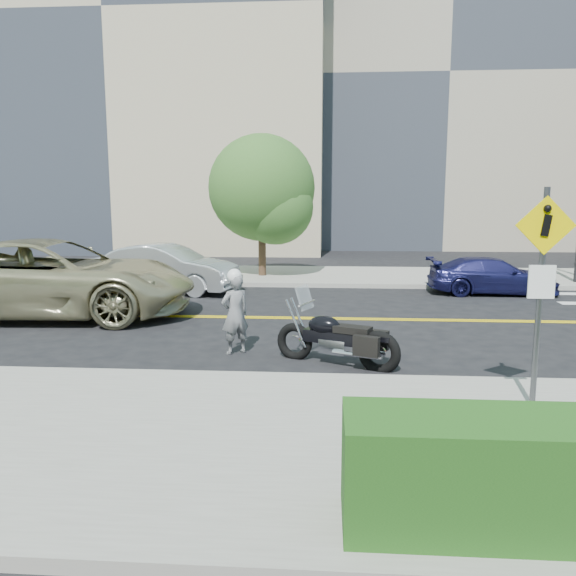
% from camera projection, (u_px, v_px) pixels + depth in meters
% --- Properties ---
extents(ground_plane, '(120.00, 120.00, 0.00)m').
position_uv_depth(ground_plane, '(274.00, 318.00, 14.30)').
color(ground_plane, black).
rests_on(ground_plane, ground).
extents(sidewalk_near, '(60.00, 5.00, 0.15)m').
position_uv_depth(sidewalk_near, '(216.00, 439.00, 6.90)').
color(sidewalk_near, '#9E9B91').
rests_on(sidewalk_near, ground_plane).
extents(sidewalk_far, '(60.00, 5.00, 0.15)m').
position_uv_depth(sidewalk_far, '(292.00, 276.00, 21.68)').
color(sidewalk_far, '#9E9B91').
rests_on(sidewalk_far, ground_plane).
extents(building_left, '(22.00, 14.00, 25.00)m').
position_uv_depth(building_left, '(146.00, 44.00, 34.71)').
color(building_left, tan).
rests_on(building_left, ground_plane).
extents(building_mid, '(18.00, 14.00, 20.00)m').
position_uv_depth(building_mid, '(428.00, 94.00, 37.80)').
color(building_mid, '#A39984').
rests_on(building_mid, ground_plane).
extents(pedestrian_sign, '(0.78, 0.08, 3.00)m').
position_uv_depth(pedestrian_sign, '(541.00, 277.00, 7.48)').
color(pedestrian_sign, '#4C4C51').
rests_on(pedestrian_sign, sidewalk_near).
extents(motorcyclist, '(0.69, 0.64, 1.67)m').
position_uv_depth(motorcyclist, '(235.00, 312.00, 10.87)').
color(motorcyclist, silver).
rests_on(motorcyclist, ground).
extents(motorcycle, '(2.41, 1.57, 1.41)m').
position_uv_depth(motorcycle, '(337.00, 327.00, 10.16)').
color(motorcycle, black).
rests_on(motorcycle, ground).
extents(suv, '(7.35, 3.74, 1.99)m').
position_uv_depth(suv, '(52.00, 278.00, 14.35)').
color(suv, tan).
rests_on(suv, ground).
extents(parked_car_silver, '(4.92, 2.50, 1.55)m').
position_uv_depth(parked_car_silver, '(166.00, 268.00, 18.15)').
color(parked_car_silver, silver).
rests_on(parked_car_silver, ground).
extents(parked_car_blue, '(4.02, 1.64, 1.17)m').
position_uv_depth(parked_car_blue, '(492.00, 276.00, 17.85)').
color(parked_car_blue, '#1B1C52').
rests_on(parked_car_blue, ground).
extents(tree_far_a, '(3.93, 3.93, 5.37)m').
position_uv_depth(tree_far_a, '(262.00, 188.00, 20.72)').
color(tree_far_a, '#382619').
rests_on(tree_far_a, ground).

